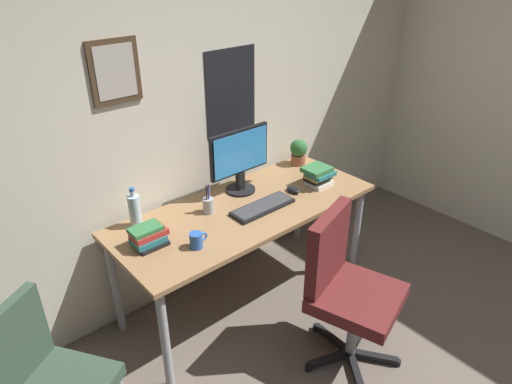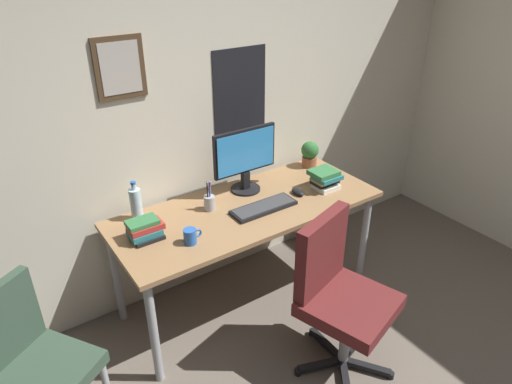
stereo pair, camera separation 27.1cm
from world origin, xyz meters
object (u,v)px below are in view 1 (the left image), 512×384
(office_chair, at_px, (345,283))
(water_bottle, at_px, (135,210))
(computer_mouse, at_px, (293,190))
(book_stack_right, at_px, (148,236))
(side_chair, at_px, (43,381))
(pen_cup, at_px, (208,205))
(monitor, at_px, (240,158))
(book_stack_left, at_px, (319,175))
(potted_plant, at_px, (299,151))
(coffee_mug_near, at_px, (197,240))
(keyboard, at_px, (263,207))

(office_chair, height_order, water_bottle, water_bottle)
(computer_mouse, relative_size, book_stack_right, 0.56)
(side_chair, relative_size, pen_cup, 4.38)
(monitor, xyz_separation_m, book_stack_left, (0.46, -0.29, -0.17))
(monitor, height_order, water_bottle, monitor)
(book_stack_left, bearing_deg, potted_plant, 67.06)
(coffee_mug_near, distance_m, book_stack_right, 0.27)
(monitor, relative_size, water_bottle, 1.82)
(keyboard, xyz_separation_m, coffee_mug_near, (-0.55, -0.07, 0.03))
(book_stack_right, bearing_deg, side_chair, -157.08)
(office_chair, xyz_separation_m, side_chair, (-1.51, 0.47, -0.03))
(coffee_mug_near, height_order, book_stack_right, book_stack_right)
(computer_mouse, relative_size, coffee_mug_near, 1.00)
(potted_plant, xyz_separation_m, book_stack_right, (-1.39, -0.21, -0.05))
(keyboard, relative_size, coffee_mug_near, 3.90)
(coffee_mug_near, bearing_deg, book_stack_right, 134.04)
(book_stack_right, bearing_deg, pen_cup, 8.54)
(office_chair, distance_m, book_stack_left, 0.85)
(book_stack_left, bearing_deg, monitor, 148.11)
(monitor, bearing_deg, water_bottle, 175.71)
(monitor, distance_m, computer_mouse, 0.42)
(side_chair, xyz_separation_m, book_stack_right, (0.73, 0.31, 0.29))
(office_chair, distance_m, pen_cup, 0.94)
(coffee_mug_near, bearing_deg, book_stack_left, 3.74)
(keyboard, distance_m, potted_plant, 0.73)
(coffee_mug_near, xyz_separation_m, potted_plant, (1.20, 0.40, 0.06))
(side_chair, relative_size, coffee_mug_near, 7.94)
(computer_mouse, bearing_deg, side_chair, -172.91)
(book_stack_right, bearing_deg, computer_mouse, -4.93)
(keyboard, bearing_deg, side_chair, -172.61)
(coffee_mug_near, distance_m, potted_plant, 1.27)
(book_stack_left, bearing_deg, side_chair, -174.64)
(office_chair, distance_m, water_bottle, 1.28)
(potted_plant, bearing_deg, office_chair, -121.80)
(monitor, height_order, keyboard, monitor)
(computer_mouse, xyz_separation_m, pen_cup, (-0.58, 0.16, 0.04))
(office_chair, distance_m, keyboard, 0.69)
(office_chair, height_order, side_chair, office_chair)
(office_chair, height_order, computer_mouse, office_chair)
(office_chair, relative_size, computer_mouse, 8.64)
(pen_cup, bearing_deg, potted_plant, 8.57)
(side_chair, xyz_separation_m, keyboard, (1.47, 0.19, 0.25))
(computer_mouse, bearing_deg, office_chair, -110.82)
(keyboard, distance_m, water_bottle, 0.78)
(water_bottle, xyz_separation_m, pen_cup, (0.41, -0.15, -0.05))
(monitor, bearing_deg, book_stack_right, -168.22)
(office_chair, relative_size, pen_cup, 4.75)
(keyboard, height_order, pen_cup, pen_cup)
(side_chair, xyz_separation_m, coffee_mug_near, (0.92, 0.12, 0.28))
(water_bottle, height_order, pen_cup, water_bottle)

